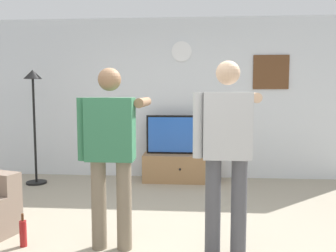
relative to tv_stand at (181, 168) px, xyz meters
The scene contains 10 objects.
ground_plane 2.61m from the tv_stand, 93.11° to the right, with size 8.40×8.40×0.00m, color #9E937F.
back_wall 1.19m from the tv_stand, 111.98° to the left, with size 6.40×0.10×2.70m, color silver.
tv_stand is the anchor object (origin of this frame).
television 0.54m from the tv_stand, 90.00° to the left, with size 1.13×0.07×0.63m.
wall_clock 1.93m from the tv_stand, 90.00° to the left, with size 0.33×0.33×0.03m, color white.
framed_picture 2.17m from the tv_stand, 11.31° to the left, with size 0.58×0.04×0.56m, color brown.
floor_lamp 2.56m from the tv_stand, behind, with size 0.32×0.32×1.81m.
person_standing_nearer_lamp 2.74m from the tv_stand, 101.76° to the right, with size 0.62×0.78×1.69m.
person_standing_nearer_couch 2.80m from the tv_stand, 78.93° to the right, with size 0.60×0.78×1.74m.
beverage_bottle 2.97m from the tv_stand, 118.06° to the right, with size 0.07×0.07×0.32m.
Camera 1 is at (0.38, -3.22, 1.49)m, focal length 38.55 mm.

